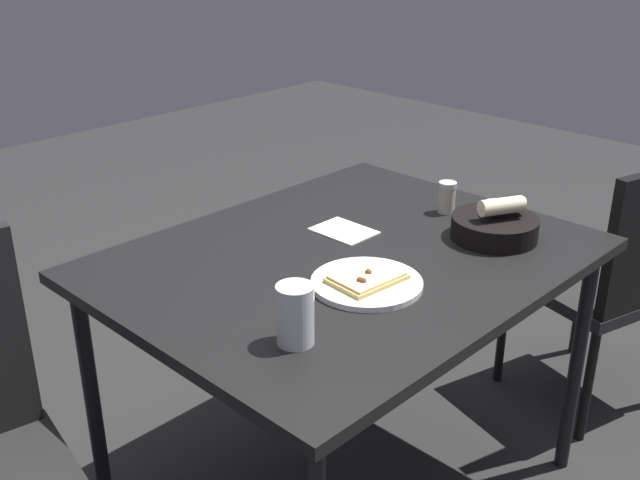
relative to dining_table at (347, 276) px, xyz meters
The scene contains 7 objects.
dining_table is the anchor object (origin of this frame).
pizza_plate 0.19m from the dining_table, 146.49° to the left, with size 0.26×0.26×0.04m.
bread_basket 0.42m from the dining_table, 120.99° to the right, with size 0.23×0.23×0.12m.
beer_glass 0.45m from the dining_table, 118.44° to the left, with size 0.08×0.08×0.13m.
pepper_shaker 0.42m from the dining_table, 91.28° to the right, with size 0.05×0.05×0.09m.
napkin 0.16m from the dining_table, 43.98° to the right, with size 0.16×0.12×0.00m.
chair_near 0.98m from the dining_table, 110.58° to the right, with size 0.54×0.54×0.87m.
Camera 1 is at (-1.16, 1.29, 1.55)m, focal length 42.61 mm.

